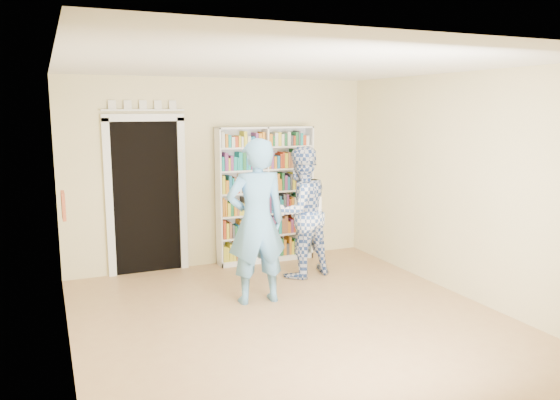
% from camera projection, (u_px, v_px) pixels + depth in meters
% --- Properties ---
extents(floor, '(5.00, 5.00, 0.00)m').
position_uv_depth(floor, '(294.00, 322.00, 5.89)').
color(floor, '#AC7C53').
rests_on(floor, ground).
extents(ceiling, '(5.00, 5.00, 0.00)m').
position_uv_depth(ceiling, '(295.00, 65.00, 5.44)').
color(ceiling, white).
rests_on(ceiling, wall_back).
extents(wall_back, '(4.50, 0.00, 4.50)m').
position_uv_depth(wall_back, '(222.00, 173.00, 7.92)').
color(wall_back, beige).
rests_on(wall_back, floor).
extents(wall_left, '(0.00, 5.00, 5.00)m').
position_uv_depth(wall_left, '(62.00, 215.00, 4.78)').
color(wall_left, beige).
rests_on(wall_left, floor).
extents(wall_right, '(0.00, 5.00, 5.00)m').
position_uv_depth(wall_right, '(464.00, 186.00, 6.54)').
color(wall_right, beige).
rests_on(wall_right, floor).
extents(bookshelf, '(1.46, 0.27, 2.01)m').
position_uv_depth(bookshelf, '(265.00, 194.00, 8.08)').
color(bookshelf, white).
rests_on(bookshelf, floor).
extents(doorway, '(1.10, 0.08, 2.43)m').
position_uv_depth(doorway, '(146.00, 189.00, 7.50)').
color(doorway, black).
rests_on(doorway, floor).
extents(wall_art, '(0.03, 0.25, 0.25)m').
position_uv_depth(wall_art, '(63.00, 206.00, 4.96)').
color(wall_art, brown).
rests_on(wall_art, wall_left).
extents(man_blue, '(0.73, 0.51, 1.94)m').
position_uv_depth(man_blue, '(256.00, 222.00, 6.34)').
color(man_blue, '#5B98CA').
rests_on(man_blue, floor).
extents(man_plaid, '(0.99, 0.84, 1.78)m').
position_uv_depth(man_plaid, '(300.00, 212.00, 7.36)').
color(man_plaid, '#315095').
rests_on(man_plaid, floor).
extents(paper_sheet, '(0.20, 0.06, 0.29)m').
position_uv_depth(paper_sheet, '(314.00, 208.00, 7.24)').
color(paper_sheet, white).
rests_on(paper_sheet, man_plaid).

